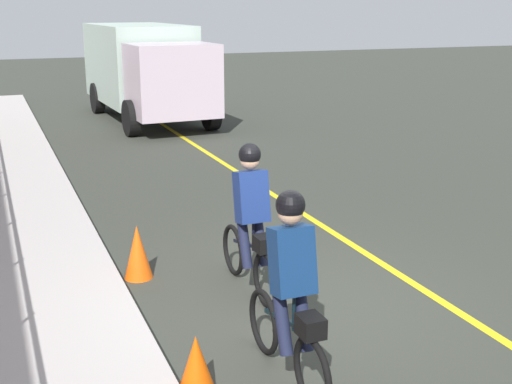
{
  "coord_description": "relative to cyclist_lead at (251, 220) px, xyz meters",
  "views": [
    {
      "loc": [
        -6.28,
        3.13,
        3.35
      ],
      "look_at": [
        1.53,
        -0.03,
        1.0
      ],
      "focal_mm": 47.19,
      "sensor_mm": 36.0,
      "label": 1
    }
  ],
  "objects": [
    {
      "name": "traffic_cone_far",
      "position": [
        -1.89,
        1.27,
        -0.62
      ],
      "size": [
        0.36,
        0.36,
        0.57
      ],
      "primitive_type": "cone",
      "color": "#E95008",
      "rests_on": "ground"
    },
    {
      "name": "cyclist_lead",
      "position": [
        0.0,
        0.0,
        0.0
      ],
      "size": [
        1.71,
        0.36,
        1.83
      ],
      "rotation": [
        0.0,
        0.0,
        0.01
      ],
      "color": "black",
      "rests_on": "ground"
    },
    {
      "name": "ground_plane",
      "position": [
        -0.71,
        -0.37,
        -0.91
      ],
      "size": [
        80.0,
        80.0,
        0.0
      ],
      "primitive_type": "plane",
      "color": "#33362F"
    },
    {
      "name": "lane_line_centre",
      "position": [
        -0.71,
        -1.97,
        -0.91
      ],
      "size": [
        36.0,
        0.12,
        0.01
      ],
      "primitive_type": "cube",
      "color": "yellow",
      "rests_on": "ground"
    },
    {
      "name": "cyclist_follow",
      "position": [
        -2.01,
        0.42,
        0.0
      ],
      "size": [
        1.71,
        0.36,
        1.83
      ],
      "rotation": [
        0.0,
        0.0,
        0.01
      ],
      "color": "black",
      "rests_on": "ground"
    },
    {
      "name": "traffic_cone_near",
      "position": [
        0.94,
        1.16,
        -0.56
      ],
      "size": [
        0.36,
        0.36,
        0.7
      ],
      "primitive_type": "cone",
      "color": "#F5560F",
      "rests_on": "ground"
    },
    {
      "name": "box_truck_background",
      "position": [
        13.04,
        -1.79,
        0.64
      ],
      "size": [
        6.8,
        2.75,
        2.78
      ],
      "rotation": [
        0.0,
        0.0,
        3.18
      ],
      "color": "#A9C0B2",
      "rests_on": "ground"
    }
  ]
}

